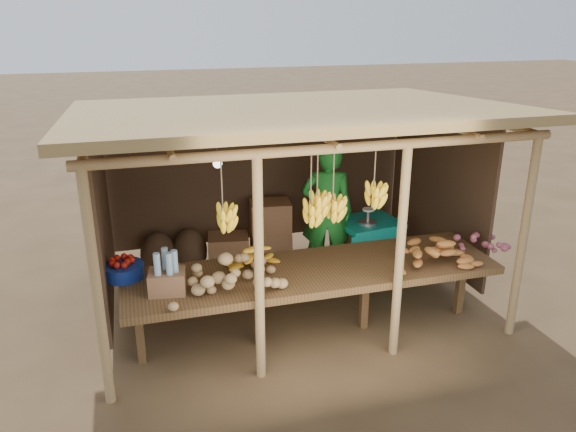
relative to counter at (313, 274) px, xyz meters
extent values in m
plane|color=brown|center=(0.00, 0.95, -0.74)|extent=(60.00, 60.00, 0.00)
cylinder|color=tan|center=(-2.10, -0.55, 0.36)|extent=(0.09, 0.09, 2.20)
cylinder|color=tan|center=(2.10, -0.55, 0.36)|extent=(0.09, 0.09, 2.20)
cylinder|color=tan|center=(-2.10, 2.45, 0.36)|extent=(0.09, 0.09, 2.20)
cylinder|color=tan|center=(2.10, 2.45, 0.36)|extent=(0.09, 0.09, 2.20)
cylinder|color=tan|center=(-0.70, -0.55, 0.36)|extent=(0.09, 0.09, 2.20)
cylinder|color=tan|center=(0.70, -0.55, 0.36)|extent=(0.09, 0.09, 2.20)
cylinder|color=tan|center=(0.00, -0.55, 1.46)|extent=(4.40, 0.09, 0.09)
cylinder|color=tan|center=(0.00, 2.45, 1.46)|extent=(4.40, 0.09, 0.09)
cube|color=#9F804A|center=(0.00, 0.95, 1.55)|extent=(4.70, 3.50, 0.28)
cube|color=#483221|center=(0.00, 2.43, 0.47)|extent=(4.20, 0.04, 1.98)
cube|color=#483221|center=(-2.08, 1.15, 0.47)|extent=(0.04, 2.40, 1.98)
cube|color=#483221|center=(2.08, 1.15, 0.47)|extent=(0.04, 2.40, 1.98)
cube|color=brown|center=(0.00, 0.00, 0.02)|extent=(3.90, 1.05, 0.08)
cube|color=brown|center=(-1.80, 0.00, -0.38)|extent=(0.08, 0.08, 0.72)
cube|color=brown|center=(-0.60, 0.00, -0.38)|extent=(0.08, 0.08, 0.72)
cube|color=brown|center=(0.60, 0.00, -0.38)|extent=(0.08, 0.08, 0.72)
cube|color=brown|center=(1.80, 0.00, -0.38)|extent=(0.08, 0.08, 0.72)
cylinder|color=navy|center=(-1.90, 0.33, 0.13)|extent=(0.41, 0.41, 0.14)
cube|color=brown|center=(-1.50, -0.12, 0.17)|extent=(0.38, 0.32, 0.22)
imported|color=#1A7927|center=(0.63, 1.33, 0.17)|extent=(0.77, 0.63, 1.82)
cube|color=brown|center=(1.22, 1.36, -0.41)|extent=(0.79, 0.70, 0.66)
cube|color=#0E9A94|center=(1.22, 1.36, -0.05)|extent=(0.88, 0.79, 0.07)
cube|color=brown|center=(0.04, 1.98, -0.50)|extent=(0.61, 0.52, 0.44)
cube|color=brown|center=(0.04, 1.98, -0.06)|extent=(0.61, 0.52, 0.44)
cube|color=brown|center=(-0.55, 1.98, -0.50)|extent=(0.61, 0.52, 0.44)
ellipsoid|color=#483221|center=(-1.49, 2.15, -0.46)|extent=(0.47, 0.47, 0.64)
ellipsoid|color=#483221|center=(-1.06, 2.15, -0.46)|extent=(0.47, 0.47, 0.64)
camera|label=1|loc=(-1.71, -5.04, 2.58)|focal=35.00mm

